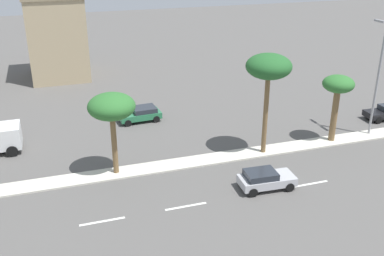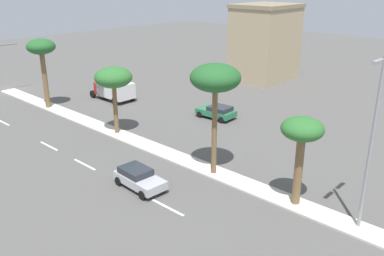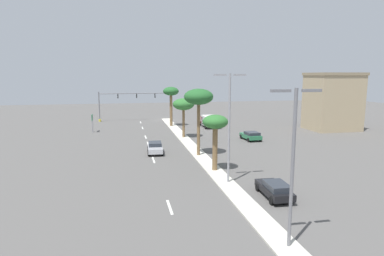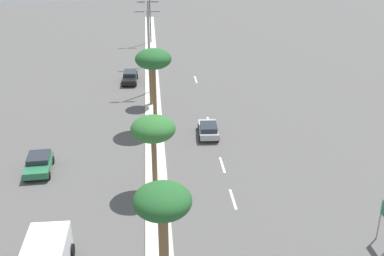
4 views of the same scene
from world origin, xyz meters
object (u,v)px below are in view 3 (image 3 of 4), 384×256
at_px(palm_tree_mid, 184,105).
at_px(palm_tree_rear, 199,98).
at_px(commercial_building, 333,101).
at_px(palm_tree_front, 171,93).
at_px(traffic_signal_gantry, 120,102).
at_px(directional_road_sign, 92,119).
at_px(sedan_silver_center, 155,148).
at_px(street_lamp_rear, 229,120).
at_px(sedan_green_mid, 251,135).
at_px(box_truck, 210,121).
at_px(street_lamp_outboard, 293,155).
at_px(palm_tree_inboard, 215,125).
at_px(sedan_black_trailing, 275,189).

bearing_deg(palm_tree_mid, palm_tree_rear, 88.72).
distance_m(commercial_building, palm_tree_front, 29.47).
relative_size(traffic_signal_gantry, commercial_building, 1.56).
distance_m(directional_road_sign, sedan_silver_center, 19.92).
xyz_separation_m(directional_road_sign, street_lamp_rear, (-14.69, 30.61, 3.64)).
height_order(street_lamp_rear, sedan_green_mid, street_lamp_rear).
height_order(traffic_signal_gantry, directional_road_sign, traffic_signal_gantry).
xyz_separation_m(commercial_building, sedan_green_mid, (17.89, 6.39, -4.40)).
distance_m(palm_tree_front, palm_tree_rear, 23.80).
bearing_deg(box_truck, traffic_signal_gantry, -36.04).
height_order(traffic_signal_gantry, street_lamp_outboard, street_lamp_outboard).
distance_m(directional_road_sign, commercial_building, 42.58).
bearing_deg(palm_tree_rear, palm_tree_mid, -91.28).
height_order(palm_tree_mid, palm_tree_rear, palm_tree_rear).
xyz_separation_m(palm_tree_inboard, sedan_black_trailing, (-2.75, 8.22, -4.09)).
height_order(commercial_building, palm_tree_inboard, commercial_building).
relative_size(directional_road_sign, palm_tree_front, 0.42).
relative_size(traffic_signal_gantry, palm_tree_front, 2.14).
relative_size(palm_tree_mid, palm_tree_rear, 0.76).
bearing_deg(sedan_black_trailing, street_lamp_outboard, 70.29).
height_order(sedan_silver_center, box_truck, box_truck).
bearing_deg(sedan_green_mid, commercial_building, -160.33).
height_order(palm_tree_inboard, box_truck, palm_tree_inboard).
xyz_separation_m(palm_tree_rear, street_lamp_outboard, (-0.35, 22.24, -1.63)).
distance_m(palm_tree_rear, box_truck, 23.02).
bearing_deg(directional_road_sign, palm_tree_inboard, 118.62).
bearing_deg(palm_tree_rear, sedan_green_mid, -141.37).
height_order(traffic_signal_gantry, palm_tree_front, palm_tree_front).
bearing_deg(directional_road_sign, sedan_green_mid, 153.52).
xyz_separation_m(street_lamp_rear, sedan_black_trailing, (-2.59, 4.22, -5.16)).
xyz_separation_m(directional_road_sign, sedan_black_trailing, (-17.28, 34.83, -1.52)).
relative_size(palm_tree_mid, sedan_silver_center, 1.54).
bearing_deg(sedan_black_trailing, directional_road_sign, -63.62).
bearing_deg(palm_tree_mid, street_lamp_outboard, 90.14).
bearing_deg(traffic_signal_gantry, street_lamp_outboard, 100.32).
distance_m(palm_tree_inboard, street_lamp_rear, 4.14).
bearing_deg(sedan_black_trailing, palm_tree_front, -85.47).
xyz_separation_m(street_lamp_rear, sedan_green_mid, (-9.52, -18.55, -5.17)).
bearing_deg(street_lamp_rear, palm_tree_front, -89.21).
relative_size(street_lamp_outboard, sedan_green_mid, 2.24).
distance_m(street_lamp_rear, box_truck, 32.75).
bearing_deg(street_lamp_rear, box_truck, -101.48).
xyz_separation_m(palm_tree_mid, sedan_black_trailing, (-2.74, 26.71, -4.48)).
bearing_deg(palm_tree_rear, street_lamp_rear, 92.28).
bearing_deg(palm_tree_front, palm_tree_mid, 91.53).
height_order(traffic_signal_gantry, sedan_silver_center, traffic_signal_gantry).
bearing_deg(sedan_black_trailing, traffic_signal_gantry, -75.13).
height_order(commercial_building, palm_tree_mid, commercial_building).
xyz_separation_m(palm_tree_mid, sedan_green_mid, (-9.68, 3.94, -4.49)).
distance_m(directional_road_sign, box_truck, 21.20).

